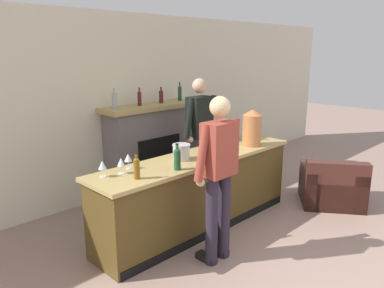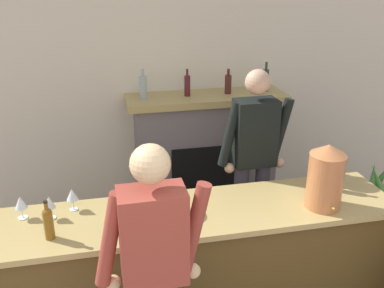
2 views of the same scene
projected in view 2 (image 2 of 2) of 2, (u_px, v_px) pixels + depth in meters
The scene contains 14 objects.
wall_back_panel at pixel (142, 93), 4.46m from camera, with size 12.00×0.07×2.75m.
bar_counter at pixel (201, 262), 3.30m from camera, with size 2.95×0.68×0.94m.
fireplace_stone at pixel (205, 156), 4.60m from camera, with size 1.62×0.52×1.70m.
potted_plant_corner at pixel (382, 194), 4.61m from camera, with size 0.48×0.48×0.72m.
person_customer at pixel (155, 274), 2.40m from camera, with size 0.66×0.30×1.77m.
person_bartender at pixel (253, 161), 3.74m from camera, with size 0.66×0.31×1.83m.
copper_dispenser at pixel (326, 176), 3.09m from camera, with size 0.26×0.30×0.50m.
ice_bucket_steel at pixel (165, 200), 3.08m from camera, with size 0.21×0.21×0.19m.
wine_bottle_chardonnay_pale at pixel (333, 175), 3.37m from camera, with size 0.07×0.07×0.30m.
wine_bottle_cabernet_heavy at pixel (126, 218), 2.78m from camera, with size 0.08×0.08×0.29m.
wine_bottle_merlot_tall at pixel (48, 222), 2.76m from camera, with size 0.07×0.07×0.28m.
wine_glass_near_bucket at pixel (21, 203), 2.98m from camera, with size 0.09×0.09×0.17m.
wine_glass_front_right at pixel (49, 203), 2.98m from camera, with size 0.08×0.08×0.17m.
wine_glass_by_dispenser at pixel (72, 195), 3.09m from camera, with size 0.09×0.09×0.17m.
Camera 2 is at (-0.40, -0.55, 2.57)m, focal length 40.00 mm.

